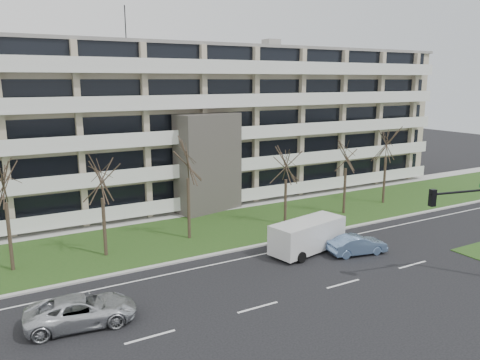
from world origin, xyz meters
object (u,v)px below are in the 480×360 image
white_van (308,233)px  traffic_signal (474,219)px  silver_pickup (81,311)px  blue_sedan (357,245)px

white_van → traffic_signal: 10.63m
white_van → traffic_signal: bearing=-70.1°
silver_pickup → traffic_signal: bearing=-98.3°
silver_pickup → traffic_signal: size_ratio=0.88×
silver_pickup → white_van: white_van is taller
silver_pickup → blue_sedan: (18.73, 0.46, -0.06)m
traffic_signal → silver_pickup: bearing=175.4°
silver_pickup → blue_sedan: 18.73m
blue_sedan → traffic_signal: 7.91m
silver_pickup → white_van: size_ratio=0.87×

